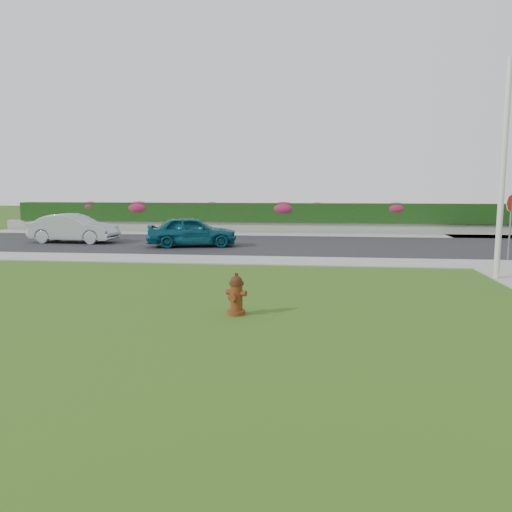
# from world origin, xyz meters

# --- Properties ---
(ground) EXTENTS (120.00, 120.00, 0.00)m
(ground) POSITION_xyz_m (0.00, 0.00, 0.00)
(ground) COLOR black
(ground) RESTS_ON ground
(street_far) EXTENTS (26.00, 8.00, 0.04)m
(street_far) POSITION_xyz_m (-5.00, 14.00, 0.02)
(street_far) COLOR black
(street_far) RESTS_ON ground
(sidewalk_far) EXTENTS (24.00, 2.00, 0.04)m
(sidewalk_far) POSITION_xyz_m (-6.00, 9.00, 0.02)
(sidewalk_far) COLOR gray
(sidewalk_far) RESTS_ON ground
(curb_corner) EXTENTS (2.00, 2.00, 0.04)m
(curb_corner) POSITION_xyz_m (7.00, 9.00, 0.02)
(curb_corner) COLOR gray
(curb_corner) RESTS_ON ground
(sidewalk_beyond) EXTENTS (34.00, 2.00, 0.04)m
(sidewalk_beyond) POSITION_xyz_m (-1.00, 19.00, 0.02)
(sidewalk_beyond) COLOR gray
(sidewalk_beyond) RESTS_ON ground
(retaining_wall) EXTENTS (34.00, 0.40, 0.60)m
(retaining_wall) POSITION_xyz_m (-1.00, 20.50, 0.30)
(retaining_wall) COLOR gray
(retaining_wall) RESTS_ON ground
(hedge) EXTENTS (32.00, 0.90, 1.10)m
(hedge) POSITION_xyz_m (-1.00, 20.60, 1.15)
(hedge) COLOR black
(hedge) RESTS_ON retaining_wall
(fire_hydrant) EXTENTS (0.45, 0.43, 0.86)m
(fire_hydrant) POSITION_xyz_m (-0.63, 1.43, 0.41)
(fire_hydrant) COLOR #491E0B
(fire_hydrant) RESTS_ON ground
(sedan_teal) EXTENTS (4.13, 2.43, 1.32)m
(sedan_teal) POSITION_xyz_m (-4.40, 12.75, 0.70)
(sedan_teal) COLOR #0B4758
(sedan_teal) RESTS_ON street_far
(sedan_silver) EXTENTS (4.10, 1.56, 1.33)m
(sedan_silver) POSITION_xyz_m (-10.29, 13.63, 0.71)
(sedan_silver) COLOR #A9ACB1
(sedan_silver) RESTS_ON street_far
(utility_pole) EXTENTS (0.16, 0.16, 6.07)m
(utility_pole) POSITION_xyz_m (6.09, 6.24, 3.03)
(utility_pole) COLOR silver
(utility_pole) RESTS_ON ground
(stop_sign) EXTENTS (0.52, 0.41, 2.38)m
(stop_sign) POSITION_xyz_m (7.73, 9.91, 1.75)
(stop_sign) COLOR slate
(stop_sign) RESTS_ON ground
(flower_clump_a) EXTENTS (1.19, 0.76, 0.59)m
(flower_clump_a) POSITION_xyz_m (-12.64, 20.50, 1.46)
(flower_clump_a) COLOR #B91F5F
(flower_clump_a) RESTS_ON hedge
(flower_clump_b) EXTENTS (1.51, 0.97, 0.76)m
(flower_clump_b) POSITION_xyz_m (-9.59, 20.50, 1.40)
(flower_clump_b) COLOR #B91F5F
(flower_clump_b) RESTS_ON hedge
(flower_clump_c) EXTENTS (1.08, 0.70, 0.54)m
(flower_clump_c) POSITION_xyz_m (-5.14, 20.50, 1.48)
(flower_clump_c) COLOR #B91F5F
(flower_clump_c) RESTS_ON hedge
(flower_clump_d) EXTENTS (1.53, 0.98, 0.77)m
(flower_clump_d) POSITION_xyz_m (-0.91, 20.50, 1.40)
(flower_clump_d) COLOR #B91F5F
(flower_clump_d) RESTS_ON hedge
(flower_clump_e) EXTENTS (1.08, 0.69, 0.54)m
(flower_clump_e) POSITION_xyz_m (1.01, 20.50, 1.49)
(flower_clump_e) COLOR #B91F5F
(flower_clump_e) RESTS_ON hedge
(flower_clump_f) EXTENTS (1.39, 0.89, 0.69)m
(flower_clump_f) POSITION_xyz_m (5.42, 20.50, 1.42)
(flower_clump_f) COLOR #B91F5F
(flower_clump_f) RESTS_ON hedge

